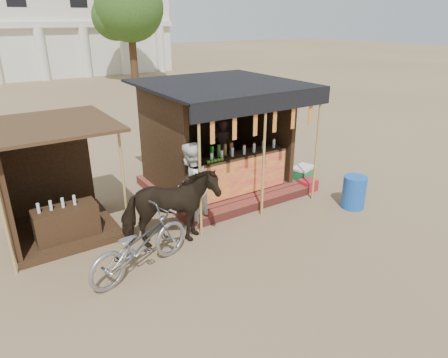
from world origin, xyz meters
name	(u,v)px	position (x,y,z in m)	size (l,w,h in m)	color
ground	(271,260)	(0.00, 0.00, 0.00)	(120.00, 120.00, 0.00)	#846B4C
main_stall	(220,152)	(1.01, 3.36, 1.02)	(3.60, 3.61, 2.78)	maroon
secondary_stall	(49,197)	(-3.17, 3.24, 0.85)	(2.40, 2.40, 2.38)	#3C2716
cow	(170,209)	(-1.29, 1.53, 0.78)	(0.85, 1.86, 1.57)	black
motorbike	(140,244)	(-2.14, 1.01, 0.55)	(0.73, 2.09, 1.10)	gray
bystander	(190,186)	(-0.58, 2.00, 0.94)	(0.91, 0.71, 1.88)	white
blue_barrel	(354,192)	(3.07, 0.69, 0.39)	(0.54, 0.54, 0.78)	#174FB0
red_crate	(308,185)	(2.87, 2.00, 0.15)	(0.42, 0.37, 0.29)	#A51B25
cooler	(303,175)	(3.14, 2.47, 0.23)	(0.74, 0.60, 0.46)	#1B7C39
tree	(126,10)	(5.81, 22.14, 4.63)	(4.50, 4.40, 7.00)	#382314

